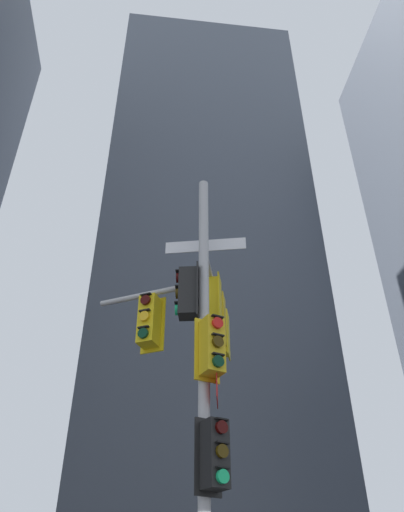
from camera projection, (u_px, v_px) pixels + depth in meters
The scene contains 2 objects.
building_mid_block at pixel (201, 273), 39.82m from camera, with size 14.81×14.81×45.79m, color #4C5460.
signal_pole_assembly at pixel (202, 345), 9.53m from camera, with size 2.97×3.45×9.00m.
Camera 1 is at (-0.98, -8.17, 1.40)m, focal length 35.43 mm.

